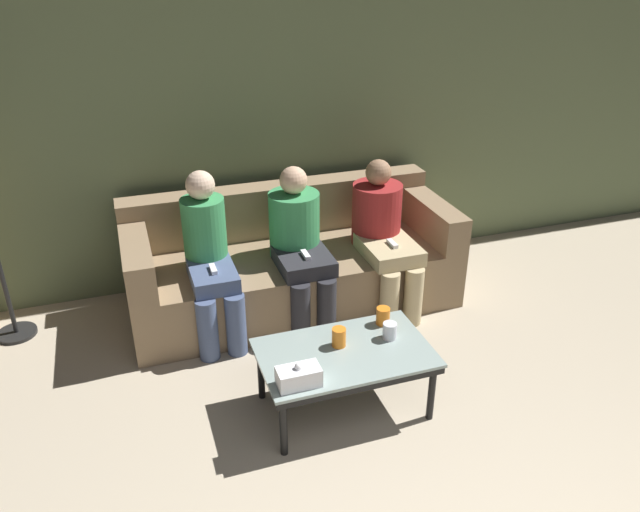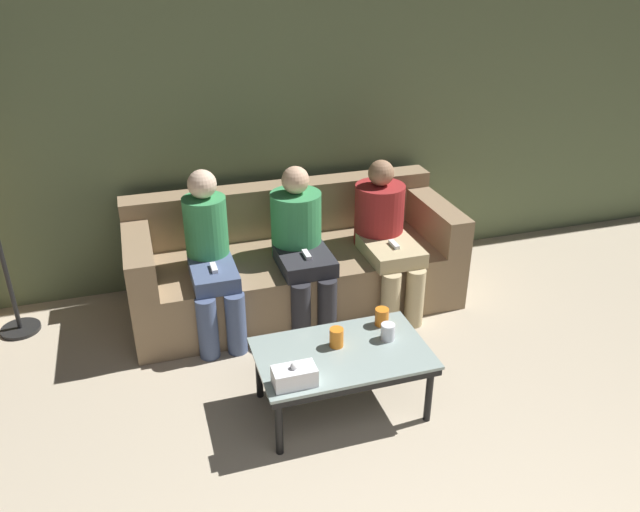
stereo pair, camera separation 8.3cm
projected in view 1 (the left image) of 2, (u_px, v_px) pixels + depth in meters
wall_back at (268, 109)px, 4.50m from camera, size 12.00×0.06×2.60m
couch at (291, 264)px, 4.51m from camera, size 2.29×0.91×0.80m
coffee_table at (345, 358)px, 3.41m from camera, size 0.94×0.58×0.39m
cup_near_left at (383, 316)px, 3.62m from camera, size 0.08×0.08×0.10m
cup_near_right at (339, 337)px, 3.42m from camera, size 0.08×0.08×0.11m
cup_far_center at (390, 331)px, 3.49m from camera, size 0.08×0.08×0.10m
tissue_box at (299, 376)px, 3.12m from camera, size 0.22×0.12×0.13m
seated_person_left_end at (209, 255)px, 4.02m from camera, size 0.31×0.63×1.10m
seated_person_mid_left at (299, 241)px, 4.21m from camera, size 0.35×0.66×1.06m
seated_person_mid_right at (383, 231)px, 4.37m from camera, size 0.35×0.71×1.05m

